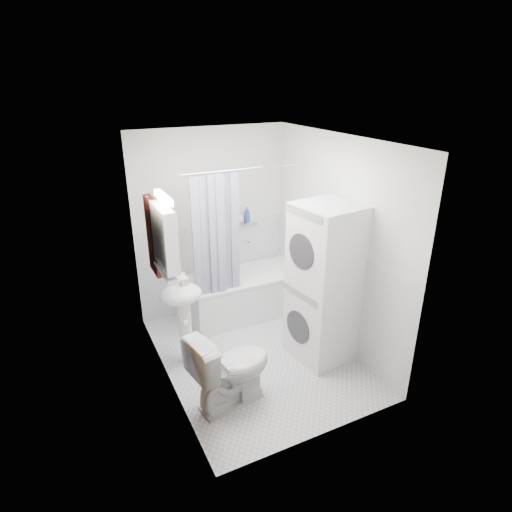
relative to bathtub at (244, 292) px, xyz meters
name	(u,v)px	position (x,y,z in m)	size (l,w,h in m)	color
floor	(257,355)	(-0.27, -0.92, -0.31)	(2.60, 2.60, 0.00)	silver
room_walls	(257,233)	(-0.27, -0.92, 1.17)	(2.60, 2.60, 2.60)	silver
wainscot	(245,298)	(-0.27, -0.63, 0.29)	(1.98, 2.58, 2.58)	white
door	(185,322)	(-1.22, -1.47, 0.69)	(0.05, 2.00, 2.00)	brown
bathtub	(244,292)	(0.00, 0.00, 0.00)	(1.49, 0.71, 0.57)	white
tub_spout	(247,241)	(0.20, 0.33, 0.58)	(0.04, 0.04, 0.12)	silver
curtain_rod	(254,168)	(0.00, -0.29, 1.69)	(0.02, 0.02, 1.67)	silver
shower_curtain	(217,238)	(-0.46, -0.29, 0.94)	(0.55, 0.02, 1.45)	#131444
sink	(182,306)	(-1.02, -0.68, 0.39)	(0.44, 0.37, 1.04)	white
medicine_cabinet	(165,236)	(-1.17, -0.82, 1.25)	(0.13, 0.50, 0.71)	white
shelf	(170,271)	(-1.16, -0.82, 0.89)	(0.18, 0.54, 0.03)	silver
shower_caddy	(250,222)	(0.25, 0.32, 0.84)	(0.22, 0.06, 0.02)	silver
towel	(153,235)	(-1.21, -0.43, 1.14)	(0.07, 0.34, 0.82)	#521714
washer_dryer	(325,284)	(0.41, -1.20, 0.57)	(0.71, 0.70, 1.77)	white
toilet	(231,368)	(-0.82, -1.48, 0.08)	(0.45, 0.80, 0.79)	white
soap_pump	(185,284)	(-0.98, -0.67, 0.64)	(0.08, 0.17, 0.08)	gray
shelf_bottle	(174,273)	(-1.16, -0.97, 0.93)	(0.07, 0.18, 0.07)	gray
shelf_cup	(166,261)	(-1.16, -0.70, 0.95)	(0.10, 0.09, 0.10)	gray
shampoo_a	(239,219)	(0.08, 0.32, 0.91)	(0.13, 0.17, 0.13)	gray
shampoo_b	(247,219)	(0.20, 0.32, 0.89)	(0.08, 0.21, 0.08)	#264D9A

